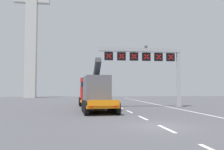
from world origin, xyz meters
TOP-DOWN VIEW (x-y plane):
  - ground at (0.00, 0.00)m, footprint 112.00×112.00m
  - lane_markings at (0.16, 24.03)m, footprint 0.20×62.66m
  - edge_line_right at (6.20, 12.00)m, footprint 0.20×63.00m
  - overhead_lane_gantry at (3.79, 13.89)m, footprint 10.35×0.90m
  - heavy_haul_truck_orange at (-3.11, 13.63)m, footprint 3.61×14.16m
  - bridge_pylon_distant at (-17.37, 49.02)m, footprint 9.00×2.00m

SIDE VIEW (x-z plane):
  - ground at x=0.00m, z-range 0.00..0.00m
  - edge_line_right at x=6.20m, z-range 0.00..0.01m
  - lane_markings at x=0.16m, z-range 0.00..0.01m
  - heavy_haul_truck_orange at x=-3.11m, z-range -0.66..4.64m
  - overhead_lane_gantry at x=3.79m, z-range 2.03..9.50m
  - bridge_pylon_distant at x=-17.37m, z-range 0.40..41.31m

